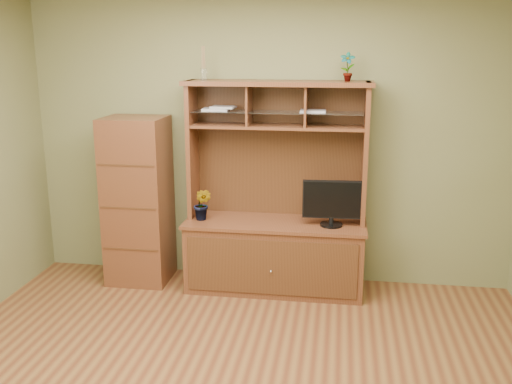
# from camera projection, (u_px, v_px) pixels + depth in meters

# --- Properties ---
(room) EXTENTS (4.54, 4.04, 2.74)m
(room) POSITION_uv_depth(u_px,v_px,m) (226.00, 192.00, 3.38)
(room) COLOR #542B18
(room) RESTS_ON ground
(media_hutch) EXTENTS (1.66, 0.61, 1.90)m
(media_hutch) POSITION_uv_depth(u_px,v_px,m) (275.00, 234.00, 5.23)
(media_hutch) COLOR #4B2915
(media_hutch) RESTS_ON room
(monitor) EXTENTS (0.52, 0.20, 0.41)m
(monitor) POSITION_uv_depth(u_px,v_px,m) (332.00, 202.00, 4.99)
(monitor) COLOR black
(monitor) RESTS_ON media_hutch
(orchid_plant) EXTENTS (0.19, 0.17, 0.30)m
(orchid_plant) POSITION_uv_depth(u_px,v_px,m) (202.00, 204.00, 5.18)
(orchid_plant) COLOR #375F20
(orchid_plant) RESTS_ON media_hutch
(top_plant) EXTENTS (0.14, 0.10, 0.25)m
(top_plant) POSITION_uv_depth(u_px,v_px,m) (347.00, 67.00, 4.85)
(top_plant) COLOR #366222
(top_plant) RESTS_ON media_hutch
(reed_diffuser) EXTENTS (0.06, 0.06, 0.29)m
(reed_diffuser) POSITION_uv_depth(u_px,v_px,m) (204.00, 67.00, 5.03)
(reed_diffuser) COLOR silver
(reed_diffuser) RESTS_ON media_hutch
(magazines) EXTENTS (1.10, 0.18, 0.04)m
(magazines) POSITION_uv_depth(u_px,v_px,m) (249.00, 109.00, 5.06)
(magazines) COLOR #B9B9BE
(magazines) RESTS_ON media_hutch
(side_cabinet) EXTENTS (0.56, 0.51, 1.57)m
(side_cabinet) POSITION_uv_depth(u_px,v_px,m) (138.00, 201.00, 5.35)
(side_cabinet) COLOR #4B2915
(side_cabinet) RESTS_ON room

